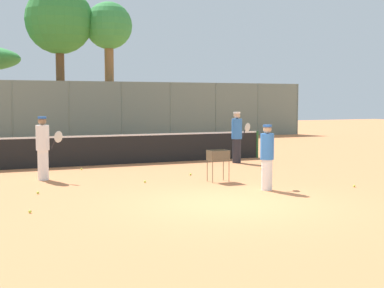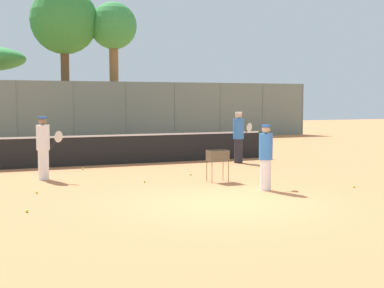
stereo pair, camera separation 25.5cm
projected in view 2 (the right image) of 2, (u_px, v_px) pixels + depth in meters
name	position (u px, v px, depth m)	size (l,w,h in m)	color
ground_plane	(226.00, 204.00, 11.88)	(80.00, 80.00, 0.00)	#D37F4C
tennis_net	(129.00, 148.00, 19.30)	(10.84, 0.10, 1.07)	#26592D
back_fence	(74.00, 111.00, 29.93)	(30.34, 0.08, 3.36)	slate
tree_1	(113.00, 30.00, 32.10)	(2.81, 2.81, 8.16)	brown
tree_2	(64.00, 22.00, 31.50)	(3.97, 3.97, 8.97)	brown
player_white_outfit	(43.00, 147.00, 15.43)	(0.73, 0.74, 1.84)	white
player_red_cap	(266.00, 156.00, 13.63)	(0.67, 0.73, 1.68)	white
player_yellow_shirt	(239.00, 137.00, 19.54)	(0.92, 0.43, 1.87)	#26262D
ball_cart	(218.00, 158.00, 15.06)	(0.56, 0.41, 0.90)	brown
tennis_ball_1	(37.00, 192.00, 13.21)	(0.07, 0.07, 0.07)	#D1E54C
tennis_ball_2	(83.00, 169.00, 17.72)	(0.07, 0.07, 0.07)	#D1E54C
tennis_ball_3	(27.00, 211.00, 10.99)	(0.07, 0.07, 0.07)	#D1E54C
tennis_ball_4	(262.00, 169.00, 17.74)	(0.07, 0.07, 0.07)	#D1E54C
tennis_ball_5	(144.00, 181.00, 14.95)	(0.07, 0.07, 0.07)	#D1E54C
tennis_ball_6	(191.00, 174.00, 16.38)	(0.07, 0.07, 0.07)	#D1E54C
tennis_ball_8	(354.00, 186.00, 14.10)	(0.07, 0.07, 0.07)	#D1E54C
parked_car	(2.00, 127.00, 32.38)	(4.20, 1.70, 1.60)	#B2B7BC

